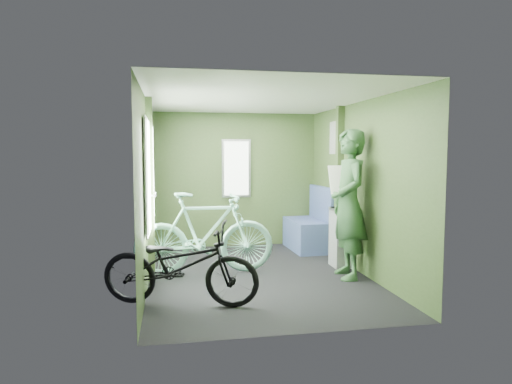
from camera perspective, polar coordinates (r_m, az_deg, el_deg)
room at (r=5.95m, az=-0.25°, el=3.17°), size 4.00×4.02×2.31m
bicycle_black at (r=5.03m, az=-9.43°, el=-13.89°), size 1.80×1.14×0.94m
bicycle_mint at (r=6.21m, az=-6.37°, el=-10.21°), size 1.86×0.63×1.15m
passenger at (r=5.98m, az=11.50°, el=-1.46°), size 0.49×0.76×1.92m
waste_box at (r=6.62m, az=10.58°, el=-5.59°), size 0.25×0.35×0.84m
bench_seat at (r=7.71m, az=6.61°, el=-4.86°), size 0.60×1.03×1.06m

